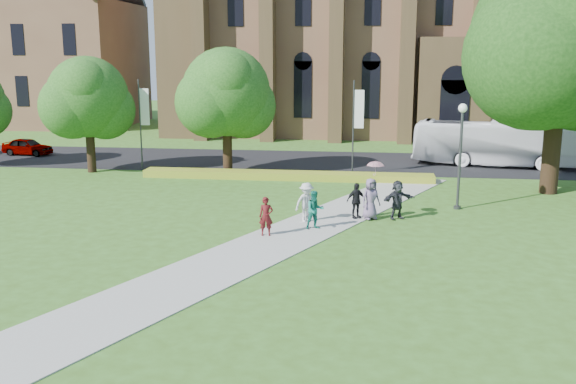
# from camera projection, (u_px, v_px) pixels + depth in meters

# --- Properties ---
(ground) EXTENTS (160.00, 160.00, 0.00)m
(ground) POSITION_uv_depth(u_px,v_px,m) (293.00, 240.00, 26.69)
(ground) COLOR #395B1B
(ground) RESTS_ON ground
(road) EXTENTS (160.00, 10.00, 0.02)m
(road) POSITION_uv_depth(u_px,v_px,m) (326.00, 162.00, 46.08)
(road) COLOR black
(road) RESTS_ON ground
(footpath) EXTENTS (15.58, 28.54, 0.04)m
(footpath) POSITION_uv_depth(u_px,v_px,m) (296.00, 233.00, 27.65)
(footpath) COLOR #B2B2A8
(footpath) RESTS_ON ground
(flower_hedge) EXTENTS (18.00, 1.40, 0.45)m
(flower_hedge) POSITION_uv_depth(u_px,v_px,m) (286.00, 175.00, 39.69)
(flower_hedge) COLOR gold
(flower_hedge) RESTS_ON ground
(building_west) EXTENTS (22.00, 14.00, 18.30)m
(building_west) POSITION_uv_depth(u_px,v_px,m) (30.00, 39.00, 69.75)
(building_west) COLOR brown
(building_west) RESTS_ON ground
(streetlamp) EXTENTS (0.44, 0.44, 5.24)m
(streetlamp) POSITION_uv_depth(u_px,v_px,m) (461.00, 143.00, 31.36)
(streetlamp) COLOR #38383D
(streetlamp) RESTS_ON ground
(large_tree) EXTENTS (9.60, 9.60, 13.20)m
(large_tree) POSITION_uv_depth(u_px,v_px,m) (561.00, 39.00, 33.97)
(large_tree) COLOR #332114
(large_tree) RESTS_ON ground
(street_tree_0) EXTENTS (5.20, 5.20, 7.50)m
(street_tree_0) POSITION_uv_depth(u_px,v_px,m) (87.00, 97.00, 41.12)
(street_tree_0) COLOR #332114
(street_tree_0) RESTS_ON ground
(street_tree_1) EXTENTS (5.60, 5.60, 8.05)m
(street_tree_1) POSITION_uv_depth(u_px,v_px,m) (226.00, 92.00, 40.41)
(street_tree_1) COLOR #332114
(street_tree_1) RESTS_ON ground
(banner_pole_0) EXTENTS (0.70, 0.10, 6.00)m
(banner_pole_0) POSITION_uv_depth(u_px,v_px,m) (355.00, 122.00, 40.45)
(banner_pole_0) COLOR #38383D
(banner_pole_0) RESTS_ON ground
(banner_pole_1) EXTENTS (0.70, 0.10, 6.00)m
(banner_pole_1) POSITION_uv_depth(u_px,v_px,m) (142.00, 119.00, 42.21)
(banner_pole_1) COLOR #38383D
(banner_pole_1) RESTS_ON ground
(tour_coach) EXTENTS (11.60, 4.60, 3.15)m
(tour_coach) POSITION_uv_depth(u_px,v_px,m) (497.00, 143.00, 44.05)
(tour_coach) COLOR silver
(tour_coach) RESTS_ON road
(car_0) EXTENTS (3.98, 1.99, 1.30)m
(car_0) POSITION_uv_depth(u_px,v_px,m) (27.00, 147.00, 49.03)
(car_0) COLOR gray
(car_0) RESTS_ON road
(pedestrian_0) EXTENTS (0.65, 0.48, 1.65)m
(pedestrian_0) POSITION_uv_depth(u_px,v_px,m) (266.00, 216.00, 27.06)
(pedestrian_0) COLOR #4D1113
(pedestrian_0) RESTS_ON footpath
(pedestrian_1) EXTENTS (1.02, 0.92, 1.70)m
(pedestrian_1) POSITION_uv_depth(u_px,v_px,m) (315.00, 210.00, 28.07)
(pedestrian_1) COLOR #177661
(pedestrian_1) RESTS_ON footpath
(pedestrian_2) EXTENTS (1.34, 1.24, 1.82)m
(pedestrian_2) POSITION_uv_depth(u_px,v_px,m) (306.00, 202.00, 29.26)
(pedestrian_2) COLOR silver
(pedestrian_2) RESTS_ON footpath
(pedestrian_3) EXTENTS (1.05, 0.87, 1.68)m
(pedestrian_3) POSITION_uv_depth(u_px,v_px,m) (356.00, 201.00, 29.93)
(pedestrian_3) COLOR black
(pedestrian_3) RESTS_ON footpath
(pedestrian_4) EXTENTS (1.12, 1.01, 1.92)m
(pedestrian_4) POSITION_uv_depth(u_px,v_px,m) (371.00, 199.00, 29.77)
(pedestrian_4) COLOR slate
(pedestrian_4) RESTS_ON footpath
(pedestrian_5) EXTENTS (1.71, 1.35, 1.82)m
(pedestrian_5) POSITION_uv_depth(u_px,v_px,m) (397.00, 200.00, 29.80)
(pedestrian_5) COLOR #282930
(pedestrian_5) RESTS_ON footpath
(parasol) EXTENTS (0.82, 0.82, 0.70)m
(parasol) POSITION_uv_depth(u_px,v_px,m) (375.00, 171.00, 29.57)
(parasol) COLOR #D09693
(parasol) RESTS_ON pedestrian_4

